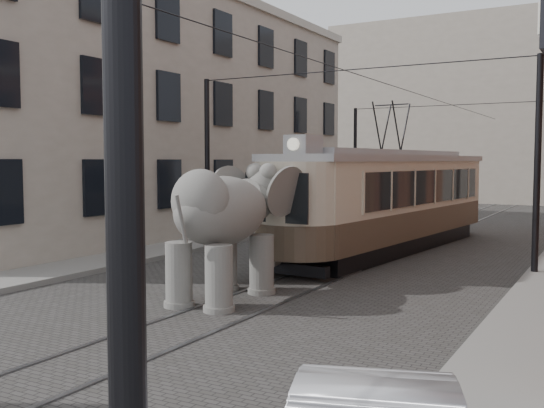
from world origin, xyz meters
The scene contains 9 objects.
ground centered at (0.00, 0.00, 0.00)m, with size 120.00×120.00×0.00m, color #3A3736.
tram_rails centered at (0.00, 0.00, 0.01)m, with size 1.54×80.00×0.02m, color slate, non-canonical shape.
sidewalk_right centered at (6.00, 0.00, 0.07)m, with size 2.00×60.00×0.15m, color slate.
sidewalk_left centered at (-6.50, 0.00, 0.07)m, with size 2.00×60.00×0.15m, color slate.
stucco_building centered at (-11.00, 10.00, 5.00)m, with size 7.00×24.00×10.00m, color gray.
distant_block centered at (0.00, 40.00, 7.00)m, with size 28.00×10.00×14.00m, color gray.
catenary centered at (-0.20, 5.00, 3.00)m, with size 11.00×30.20×6.00m, color black, non-canonical shape.
tram centered at (0.14, 8.90, 2.57)m, with size 2.67×12.95×5.14m, color beige, non-canonical shape.
elephant centered at (-0.66, -0.47, 1.57)m, with size 2.82×5.11×3.13m, color slate, non-canonical shape.
Camera 1 is at (7.19, -12.17, 3.17)m, focal length 41.33 mm.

